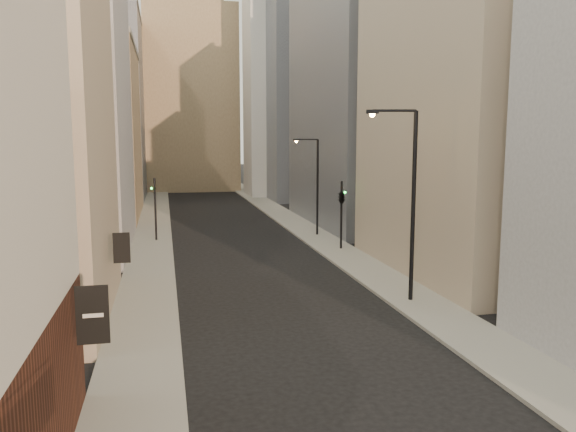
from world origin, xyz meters
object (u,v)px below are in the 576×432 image
object	(u,v)px
white_tower	(275,62)
clock_tower	(190,78)
streetlamp_mid	(409,194)
traffic_light_right	(342,196)
traffic_light_left	(155,199)
streetlamp_far	(315,181)

from	to	relation	value
white_tower	clock_tower	bearing A→B (deg)	128.16
streetlamp_mid	traffic_light_right	xyz separation A→B (m)	(0.89, 13.13, -1.40)
clock_tower	streetlamp_mid	world-z (taller)	clock_tower
traffic_light_right	traffic_light_left	bearing A→B (deg)	-16.01
white_tower	traffic_light_left	size ratio (longest dim) A/B	8.30
streetlamp_mid	white_tower	bearing A→B (deg)	96.96
streetlamp_far	traffic_light_left	bearing A→B (deg)	-159.11
clock_tower	streetlamp_mid	distance (m)	68.88
streetlamp_mid	traffic_light_left	distance (m)	23.07
white_tower	streetlamp_far	xyz separation A→B (m)	(-3.42, -34.04, -14.04)
streetlamp_far	traffic_light_right	xyz separation A→B (m)	(0.27, -6.24, -0.62)
clock_tower	streetlamp_mid	bearing A→B (deg)	-84.10
streetlamp_far	white_tower	bearing A→B (deg)	105.71
white_tower	streetlamp_mid	distance (m)	55.18
white_tower	streetlamp_far	world-z (taller)	white_tower
clock_tower	white_tower	world-z (taller)	clock_tower
white_tower	traffic_light_left	world-z (taller)	white_tower
white_tower	streetlamp_far	bearing A→B (deg)	-95.73
clock_tower	white_tower	distance (m)	17.83
clock_tower	traffic_light_left	bearing A→B (deg)	-96.19
clock_tower	streetlamp_far	size ratio (longest dim) A/B	5.62
streetlamp_mid	traffic_light_right	bearing A→B (deg)	97.39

